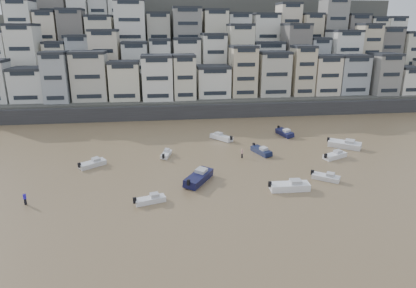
{
  "coord_description": "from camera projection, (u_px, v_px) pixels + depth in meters",
  "views": [
    {
      "loc": [
        -3.34,
        -27.63,
        22.43
      ],
      "look_at": [
        4.31,
        30.0,
        4.0
      ],
      "focal_mm": 32.0,
      "sensor_mm": 36.0,
      "label": 1
    }
  ],
  "objects": [
    {
      "name": "boat_a",
      "position": [
        290.0,
        185.0,
        52.98
      ],
      "size": [
        6.25,
        2.17,
        1.69
      ],
      "primitive_type": null,
      "rotation": [
        0.0,
        0.0,
        -0.02
      ],
      "color": "white",
      "rests_on": "ground"
    },
    {
      "name": "person_pink",
      "position": [
        242.0,
        153.0,
        66.14
      ],
      "size": [
        0.44,
        0.44,
        1.74
      ],
      "primitive_type": null,
      "color": "#CB958F",
      "rests_on": "ground"
    },
    {
      "name": "boat_k",
      "position": [
        92.0,
        163.0,
        61.95
      ],
      "size": [
        4.9,
        4.27,
        1.34
      ],
      "primitive_type": null,
      "rotation": [
        0.0,
        0.0,
        0.65
      ],
      "color": "silver",
      "rests_on": "ground"
    },
    {
      "name": "boat_i",
      "position": [
        285.0,
        132.0,
        79.82
      ],
      "size": [
        2.95,
        6.07,
        1.59
      ],
      "primitive_type": null,
      "rotation": [
        0.0,
        0.0,
        -1.38
      ],
      "color": "#13153C",
      "rests_on": "ground"
    },
    {
      "name": "person_blue",
      "position": [
        25.0,
        198.0,
        48.71
      ],
      "size": [
        0.44,
        0.44,
        1.74
      ],
      "primitive_type": null,
      "color": "#2B1BD0",
      "rests_on": "ground"
    },
    {
      "name": "ground",
      "position": [
        204.0,
        288.0,
        33.31
      ],
      "size": [
        400.0,
        400.0,
        0.0
      ],
      "primitive_type": "plane",
      "color": "olive",
      "rests_on": "ground"
    },
    {
      "name": "boat_j",
      "position": [
        150.0,
        199.0,
        49.26
      ],
      "size": [
        4.63,
        2.63,
        1.2
      ],
      "primitive_type": null,
      "rotation": [
        0.0,
        0.0,
        0.29
      ],
      "color": "silver",
      "rests_on": "ground"
    },
    {
      "name": "harbor_wall",
      "position": [
        212.0,
        111.0,
        95.46
      ],
      "size": [
        140.0,
        3.0,
        3.5
      ],
      "primitive_type": "cube",
      "color": "#38383A",
      "rests_on": "ground"
    },
    {
      "name": "boat_c",
      "position": [
        199.0,
        176.0,
        55.79
      ],
      "size": [
        5.71,
        7.31,
        1.95
      ],
      "primitive_type": null,
      "rotation": [
        0.0,
        0.0,
        1.02
      ],
      "color": "#12133A",
      "rests_on": "ground"
    },
    {
      "name": "boat_b",
      "position": [
        326.0,
        176.0,
        56.54
      ],
      "size": [
        4.41,
        3.9,
        1.22
      ],
      "primitive_type": null,
      "rotation": [
        0.0,
        0.0,
        -0.66
      ],
      "color": "silver",
      "rests_on": "ground"
    },
    {
      "name": "hillside",
      "position": [
        209.0,
        55.0,
        130.29
      ],
      "size": [
        141.04,
        66.0,
        50.0
      ],
      "color": "#4C4C47",
      "rests_on": "ground"
    },
    {
      "name": "boat_d",
      "position": [
        335.0,
        154.0,
        66.01
      ],
      "size": [
        5.41,
        3.65,
        1.41
      ],
      "primitive_type": null,
      "rotation": [
        0.0,
        0.0,
        0.42
      ],
      "color": "white",
      "rests_on": "ground"
    },
    {
      "name": "boat_h",
      "position": [
        221.0,
        136.0,
        76.71
      ],
      "size": [
        4.95,
        5.55,
        1.54
      ],
      "primitive_type": null,
      "rotation": [
        0.0,
        0.0,
        2.24
      ],
      "color": "silver",
      "rests_on": "ground"
    },
    {
      "name": "boat_e",
      "position": [
        261.0,
        150.0,
        68.31
      ],
      "size": [
        3.43,
        5.72,
        1.48
      ],
      "primitive_type": null,
      "rotation": [
        0.0,
        0.0,
        -1.24
      ],
      "color": "#121A3A",
      "rests_on": "ground"
    },
    {
      "name": "boat_g",
      "position": [
        345.0,
        143.0,
        71.6
      ],
      "size": [
        6.52,
        5.74,
        1.8
      ],
      "primitive_type": null,
      "rotation": [
        0.0,
        0.0,
        -0.66
      ],
      "color": "silver",
      "rests_on": "ground"
    },
    {
      "name": "boat_f",
      "position": [
        166.0,
        153.0,
        66.95
      ],
      "size": [
        2.47,
        4.42,
        1.15
      ],
      "primitive_type": null,
      "rotation": [
        0.0,
        0.0,
        1.29
      ],
      "color": "white",
      "rests_on": "ground"
    }
  ]
}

